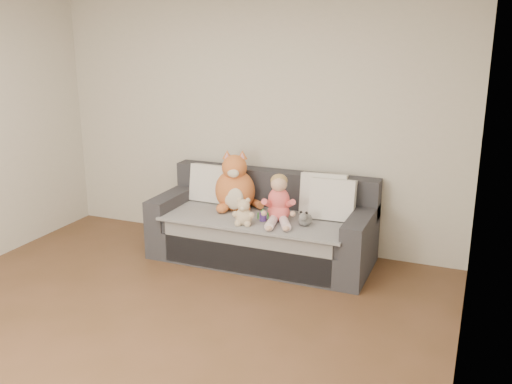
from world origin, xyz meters
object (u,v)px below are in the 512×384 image
plush_cat (235,187)px  sippy_cup (263,215)px  sofa (263,229)px  teddy_bear (244,214)px  toddler (279,202)px

plush_cat → sippy_cup: plush_cat is taller
sofa → plush_cat: 0.51m
plush_cat → teddy_bear: size_ratio=2.36×
teddy_bear → sippy_cup: 0.22m
sofa → plush_cat: bearing=173.5°
toddler → teddy_bear: bearing=-159.2°
plush_cat → teddy_bear: 0.52m
plush_cat → teddy_bear: bearing=-74.2°
toddler → plush_cat: size_ratio=0.74×
toddler → teddy_bear: 0.36m
sofa → sippy_cup: bearing=-68.8°
sofa → toddler: toddler is taller
toddler → sippy_cup: (-0.14, -0.05, -0.13)m
plush_cat → sofa: bearing=-24.0°
sofa → plush_cat: plush_cat is taller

